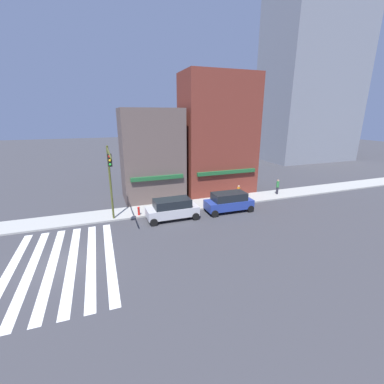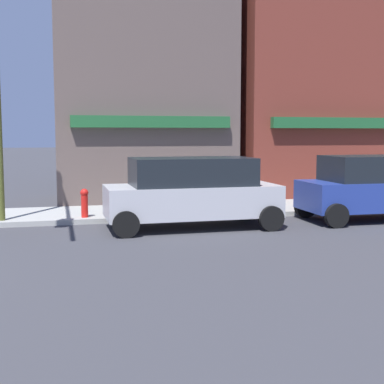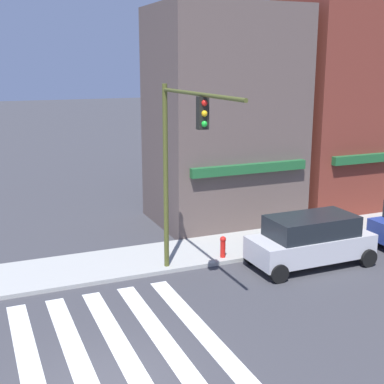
% 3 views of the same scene
% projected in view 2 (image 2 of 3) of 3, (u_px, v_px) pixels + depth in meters
% --- Properties ---
extents(storefront_row, '(15.55, 5.30, 13.80)m').
position_uv_depth(storefront_row, '(266.00, 45.00, 21.79)').
color(storefront_row, brown).
rests_on(storefront_row, ground_plane).
extents(suv_silver, '(4.72, 2.12, 1.94)m').
position_uv_depth(suv_silver, '(192.00, 191.00, 14.62)').
color(suv_silver, '#B7B7BC').
rests_on(suv_silver, ground_plane).
extents(suv_blue, '(4.73, 2.12, 1.94)m').
position_uv_depth(suv_blue, '(379.00, 186.00, 16.03)').
color(suv_blue, navy).
rests_on(suv_blue, ground_plane).
extents(fire_hydrant, '(0.24, 0.24, 0.84)m').
position_uv_depth(fire_hydrant, '(85.00, 202.00, 15.62)').
color(fire_hydrant, red).
rests_on(fire_hydrant, sidewalk_left).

